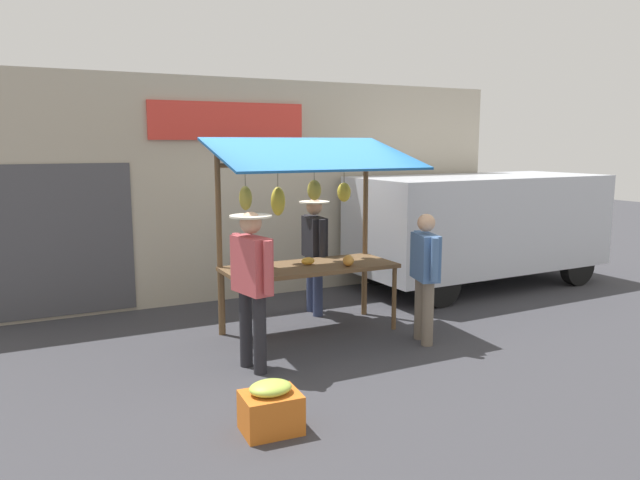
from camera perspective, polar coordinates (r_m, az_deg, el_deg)
ground_plane at (r=8.00m, az=-0.97°, el=-8.57°), size 40.00×40.00×0.00m
street_backdrop at (r=9.66m, az=-6.97°, el=4.68°), size 9.00×0.30×3.40m
market_stall at (r=7.70m, az=-1.12°, el=2.56°), size 2.50×1.46×2.50m
vendor_with_sunhat at (r=8.61m, az=-0.53°, el=-0.60°), size 0.43×0.70×1.65m
shopper_with_ponytail at (r=7.49m, az=9.80°, el=-2.71°), size 0.34×0.66×1.59m
shopper_in_grey_tee at (r=6.48m, az=-6.40°, el=-3.45°), size 0.44×0.71×1.72m
parked_van at (r=10.62m, az=14.08°, el=1.74°), size 4.45×1.98×1.88m
produce_crate_near at (r=5.35m, az=-4.63°, el=-15.43°), size 0.51×0.41×0.45m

